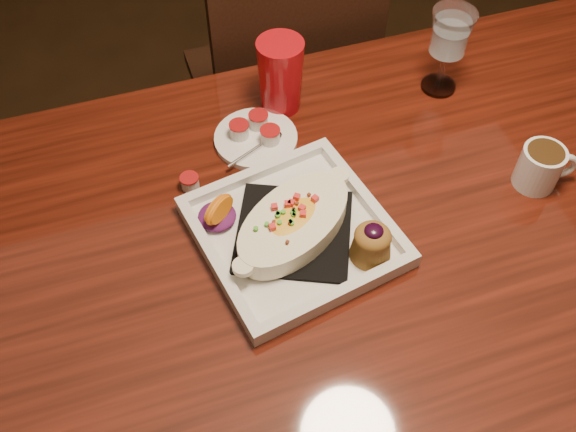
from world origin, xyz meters
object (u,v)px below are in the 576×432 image
object	(u,v)px
chair_far	(284,88)
coffee_mug	(541,166)
table	(389,243)
red_tumbler	(280,76)
goblet	(450,37)
plate	(299,229)
saucer	(256,136)

from	to	relation	value
chair_far	coffee_mug	xyz separation A→B (m)	(0.26, -0.65, 0.29)
table	coffee_mug	size ratio (longest dim) A/B	14.13
red_tumbler	goblet	bearing A→B (deg)	-8.91
red_tumbler	coffee_mug	bearing A→B (deg)	-42.18
table	plate	world-z (taller)	plate
table	red_tumbler	distance (m)	0.38
saucer	chair_far	bearing A→B (deg)	64.86
goblet	red_tumbler	world-z (taller)	goblet
table	goblet	bearing A→B (deg)	51.42
table	plate	xyz separation A→B (m)	(-0.18, -0.00, 0.12)
coffee_mug	red_tumbler	xyz separation A→B (m)	(-0.37, 0.34, 0.03)
goblet	saucer	distance (m)	0.41
coffee_mug	table	bearing A→B (deg)	-170.15
saucer	table	bearing A→B (deg)	-52.40
saucer	red_tumbler	size ratio (longest dim) A/B	1.05
chair_far	saucer	bearing A→B (deg)	64.86
coffee_mug	red_tumbler	distance (m)	0.50
goblet	table	bearing A→B (deg)	-128.58
saucer	goblet	bearing A→B (deg)	4.07
plate	table	bearing A→B (deg)	-9.53
coffee_mug	goblet	distance (m)	0.30
saucer	plate	bearing A→B (deg)	-89.26
plate	coffee_mug	xyz separation A→B (m)	(0.44, -0.02, 0.02)
coffee_mug	red_tumbler	bearing A→B (deg)	151.68
goblet	saucer	bearing A→B (deg)	-175.93
goblet	red_tumbler	distance (m)	0.33
table	goblet	world-z (taller)	goblet
saucer	red_tumbler	xyz separation A→B (m)	(0.08, 0.08, 0.06)
goblet	saucer	xyz separation A→B (m)	(-0.40, -0.03, -0.11)
plate	saucer	distance (m)	0.24
saucer	coffee_mug	bearing A→B (deg)	-29.96
table	plate	bearing A→B (deg)	-179.14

